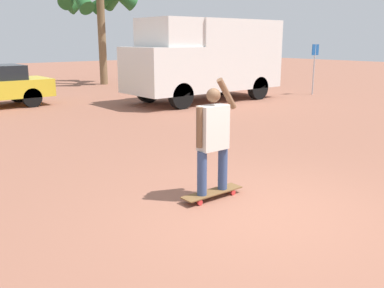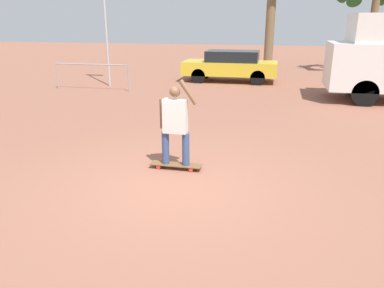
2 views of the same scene
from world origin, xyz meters
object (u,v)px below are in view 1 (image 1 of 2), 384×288
object	(u,v)px
street_sign	(314,62)
person_skateboarder	(213,134)
camper_van	(207,57)
skateboard	(212,193)

from	to	relation	value
street_sign	person_skateboarder	bearing A→B (deg)	-150.67
camper_van	street_sign	xyz separation A→B (m)	(4.67, -1.46, -0.29)
skateboard	street_sign	world-z (taller)	street_sign
person_skateboarder	camper_van	xyz separation A→B (m)	(6.74, 7.87, 0.69)
skateboard	person_skateboarder	world-z (taller)	person_skateboarder
camper_van	street_sign	bearing A→B (deg)	-17.33
skateboard	camper_van	world-z (taller)	camper_van
skateboard	street_sign	distance (m)	13.15
person_skateboarder	street_sign	size ratio (longest dim) A/B	0.80
skateboard	camper_van	xyz separation A→B (m)	(6.74, 7.87, 1.56)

